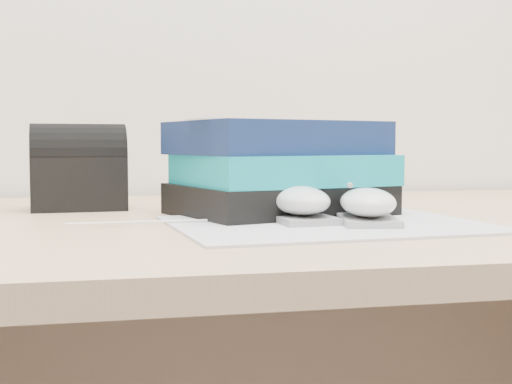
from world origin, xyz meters
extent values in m
cube|color=tan|center=(0.00, 1.58, 0.71)|extent=(1.60, 0.80, 0.03)
cube|color=#9F9DA6|center=(-0.03, 1.46, 0.73)|extent=(0.38, 0.31, 0.00)
cube|color=#949496|center=(-0.05, 1.49, 0.74)|extent=(0.07, 0.12, 0.01)
ellipsoid|color=white|center=(-0.05, 1.49, 0.76)|extent=(0.07, 0.12, 0.03)
ellipsoid|color=gray|center=(-0.08, 1.49, 0.78)|extent=(0.01, 0.01, 0.01)
cube|color=#99999B|center=(0.02, 1.45, 0.74)|extent=(0.09, 0.13, 0.01)
ellipsoid|color=white|center=(0.02, 1.45, 0.76)|extent=(0.09, 0.12, 0.03)
ellipsoid|color=gray|center=(0.00, 1.45, 0.78)|extent=(0.01, 0.01, 0.01)
cylinder|color=white|center=(-0.22, 1.50, 0.73)|extent=(0.21, 0.01, 0.00)
cube|color=black|center=(-0.05, 1.59, 0.75)|extent=(0.30, 0.27, 0.04)
cube|color=#0E93A1|center=(-0.05, 1.58, 0.79)|extent=(0.29, 0.25, 0.04)
cube|color=#11224F|center=(-0.06, 1.59, 0.83)|extent=(0.30, 0.26, 0.04)
cube|color=silver|center=(-0.06, 1.57, 0.86)|extent=(0.25, 0.13, 0.00)
cube|color=black|center=(-0.32, 1.73, 0.77)|extent=(0.14, 0.10, 0.08)
cylinder|color=black|center=(-0.32, 1.73, 0.81)|extent=(0.14, 0.10, 0.09)
camera|label=1|loc=(-0.29, 0.67, 0.83)|focal=50.00mm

